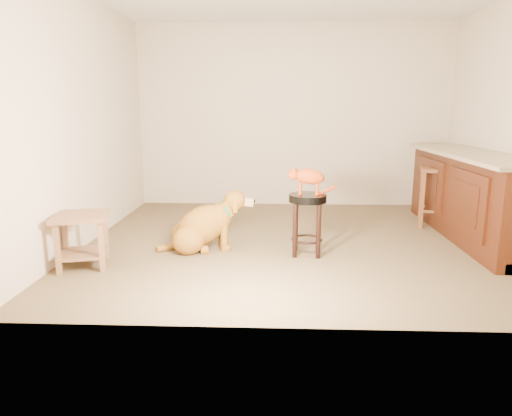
{
  "coord_description": "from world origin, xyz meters",
  "views": [
    {
      "loc": [
        -0.27,
        -4.76,
        1.41
      ],
      "look_at": [
        -0.45,
        -0.37,
        0.45
      ],
      "focal_mm": 32.0,
      "sensor_mm": 36.0,
      "label": 1
    }
  ],
  "objects_px": {
    "padded_stool": "(307,212)",
    "side_table": "(82,232)",
    "golden_retriever": "(203,227)",
    "tabby_kitten": "(307,177)",
    "wood_stool": "(436,196)"
  },
  "relations": [
    {
      "from": "golden_retriever",
      "to": "tabby_kitten",
      "type": "xyz_separation_m",
      "value": [
        1.03,
        -0.11,
        0.53
      ]
    },
    {
      "from": "golden_retriever",
      "to": "padded_stool",
      "type": "bearing_deg",
      "value": -20.31
    },
    {
      "from": "golden_retriever",
      "to": "tabby_kitten",
      "type": "bearing_deg",
      "value": -20.27
    },
    {
      "from": "padded_stool",
      "to": "wood_stool",
      "type": "distance_m",
      "value": 2.0
    },
    {
      "from": "side_table",
      "to": "tabby_kitten",
      "type": "bearing_deg",
      "value": 12.33
    },
    {
      "from": "padded_stool",
      "to": "golden_retriever",
      "type": "height_order",
      "value": "same"
    },
    {
      "from": "side_table",
      "to": "wood_stool",
      "type": "bearing_deg",
      "value": 23.62
    },
    {
      "from": "wood_stool",
      "to": "side_table",
      "type": "distance_m",
      "value": 4.01
    },
    {
      "from": "side_table",
      "to": "golden_retriever",
      "type": "xyz_separation_m",
      "value": [
        1.01,
        0.55,
        -0.08
      ]
    },
    {
      "from": "wood_stool",
      "to": "tabby_kitten",
      "type": "height_order",
      "value": "tabby_kitten"
    },
    {
      "from": "padded_stool",
      "to": "golden_retriever",
      "type": "relative_size",
      "value": 0.6
    },
    {
      "from": "wood_stool",
      "to": "side_table",
      "type": "relative_size",
      "value": 1.25
    },
    {
      "from": "padded_stool",
      "to": "side_table",
      "type": "xyz_separation_m",
      "value": [
        -2.05,
        -0.44,
        -0.11
      ]
    },
    {
      "from": "wood_stool",
      "to": "golden_retriever",
      "type": "bearing_deg",
      "value": -158.39
    },
    {
      "from": "padded_stool",
      "to": "side_table",
      "type": "bearing_deg",
      "value": -167.79
    }
  ]
}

